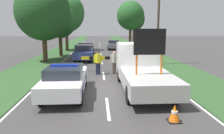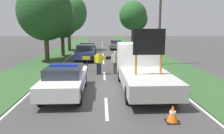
{
  "view_description": "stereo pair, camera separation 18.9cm",
  "coord_description": "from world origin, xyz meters",
  "px_view_note": "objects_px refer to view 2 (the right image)",
  "views": [
    {
      "loc": [
        -0.36,
        -11.07,
        3.14
      ],
      "look_at": [
        0.38,
        0.37,
        1.1
      ],
      "focal_mm": 35.0,
      "sensor_mm": 36.0,
      "label": 1
    },
    {
      "loc": [
        -0.18,
        -11.08,
        3.14
      ],
      "look_at": [
        0.38,
        0.37,
        1.1
      ],
      "focal_mm": 35.0,
      "sensor_mm": 36.0,
      "label": 2
    }
  ],
  "objects_px": {
    "traffic_cone_near_police": "(78,71)",
    "queued_car_suv_grey": "(116,45)",
    "work_truck": "(141,67)",
    "pedestrian_civilian": "(115,61)",
    "police_officer": "(99,61)",
    "police_car": "(65,79)",
    "roadside_tree_mid_left": "(133,16)",
    "roadside_tree_mid_right": "(137,19)",
    "roadside_tree_near_right": "(62,21)",
    "queued_car_hatch_blue": "(85,52)",
    "queued_car_sedan_black": "(88,48)",
    "utility_pole": "(160,14)",
    "roadside_tree_near_left": "(68,13)",
    "traffic_cone_centre_front": "(173,114)",
    "roadside_tree_far_left": "(45,12)",
    "road_barrier": "(106,59)"
  },
  "relations": [
    {
      "from": "police_officer",
      "to": "roadside_tree_far_left",
      "type": "distance_m",
      "value": 8.83
    },
    {
      "from": "roadside_tree_far_left",
      "to": "roadside_tree_near_right",
      "type": "bearing_deg",
      "value": 76.74
    },
    {
      "from": "roadside_tree_mid_left",
      "to": "roadside_tree_near_left",
      "type": "bearing_deg",
      "value": -165.71
    },
    {
      "from": "police_car",
      "to": "pedestrian_civilian",
      "type": "distance_m",
      "value": 5.36
    },
    {
      "from": "roadside_tree_mid_left",
      "to": "roadside_tree_far_left",
      "type": "height_order",
      "value": "roadside_tree_far_left"
    },
    {
      "from": "traffic_cone_near_police",
      "to": "roadside_tree_mid_left",
      "type": "bearing_deg",
      "value": 71.57
    },
    {
      "from": "road_barrier",
      "to": "traffic_cone_centre_front",
      "type": "relative_size",
      "value": 5.58
    },
    {
      "from": "roadside_tree_mid_left",
      "to": "roadside_tree_far_left",
      "type": "relative_size",
      "value": 0.99
    },
    {
      "from": "roadside_tree_near_right",
      "to": "roadside_tree_mid_right",
      "type": "xyz_separation_m",
      "value": [
        11.02,
        17.13,
        0.94
      ]
    },
    {
      "from": "police_officer",
      "to": "traffic_cone_centre_front",
      "type": "relative_size",
      "value": 2.68
    },
    {
      "from": "pedestrian_civilian",
      "to": "roadside_tree_mid_right",
      "type": "height_order",
      "value": "roadside_tree_mid_right"
    },
    {
      "from": "police_car",
      "to": "traffic_cone_near_police",
      "type": "relative_size",
      "value": 8.45
    },
    {
      "from": "police_officer",
      "to": "traffic_cone_near_police",
      "type": "relative_size",
      "value": 2.8
    },
    {
      "from": "police_car",
      "to": "queued_car_sedan_black",
      "type": "distance_m",
      "value": 16.41
    },
    {
      "from": "traffic_cone_near_police",
      "to": "utility_pole",
      "type": "distance_m",
      "value": 8.63
    },
    {
      "from": "traffic_cone_centre_front",
      "to": "roadside_tree_mid_right",
      "type": "height_order",
      "value": "roadside_tree_mid_right"
    },
    {
      "from": "traffic_cone_centre_front",
      "to": "queued_car_hatch_blue",
      "type": "height_order",
      "value": "queued_car_hatch_blue"
    },
    {
      "from": "road_barrier",
      "to": "police_officer",
      "type": "xyz_separation_m",
      "value": [
        -0.5,
        -0.96,
        0.03
      ]
    },
    {
      "from": "traffic_cone_centre_front",
      "to": "roadside_tree_near_left",
      "type": "height_order",
      "value": "roadside_tree_near_left"
    },
    {
      "from": "roadside_tree_near_right",
      "to": "utility_pole",
      "type": "xyz_separation_m",
      "value": [
        9.26,
        -6.23,
        0.43
      ]
    },
    {
      "from": "roadside_tree_near_right",
      "to": "queued_car_hatch_blue",
      "type": "bearing_deg",
      "value": -50.03
    },
    {
      "from": "police_car",
      "to": "queued_car_hatch_blue",
      "type": "distance_m",
      "value": 11.23
    },
    {
      "from": "roadside_tree_near_left",
      "to": "pedestrian_civilian",
      "type": "bearing_deg",
      "value": -71.57
    },
    {
      "from": "queued_car_hatch_blue",
      "to": "roadside_tree_mid_right",
      "type": "bearing_deg",
      "value": -112.05
    },
    {
      "from": "roadside_tree_near_right",
      "to": "queued_car_sedan_black",
      "type": "bearing_deg",
      "value": 35.52
    },
    {
      "from": "traffic_cone_near_police",
      "to": "roadside_tree_mid_right",
      "type": "distance_m",
      "value": 28.92
    },
    {
      "from": "roadside_tree_mid_right",
      "to": "roadside_tree_far_left",
      "type": "height_order",
      "value": "roadside_tree_far_left"
    },
    {
      "from": "queued_car_sedan_black",
      "to": "queued_car_suv_grey",
      "type": "xyz_separation_m",
      "value": [
        3.79,
        6.14,
        -0.02
      ]
    },
    {
      "from": "pedestrian_civilian",
      "to": "queued_car_sedan_black",
      "type": "distance_m",
      "value": 12.07
    },
    {
      "from": "police_officer",
      "to": "roadside_tree_near_right",
      "type": "bearing_deg",
      "value": -62.59
    },
    {
      "from": "traffic_cone_near_police",
      "to": "roadside_tree_near_right",
      "type": "xyz_separation_m",
      "value": [
        -2.75,
        10.21,
        3.6
      ]
    },
    {
      "from": "work_truck",
      "to": "roadside_tree_near_right",
      "type": "bearing_deg",
      "value": -65.67
    },
    {
      "from": "police_officer",
      "to": "roadside_tree_near_left",
      "type": "distance_m",
      "value": 17.7
    },
    {
      "from": "queued_car_suv_grey",
      "to": "pedestrian_civilian",
      "type": "bearing_deg",
      "value": 86.25
    },
    {
      "from": "roadside_tree_near_right",
      "to": "utility_pole",
      "type": "height_order",
      "value": "utility_pole"
    },
    {
      "from": "police_car",
      "to": "queued_car_suv_grey",
      "type": "height_order",
      "value": "police_car"
    },
    {
      "from": "work_truck",
      "to": "queued_car_sedan_black",
      "type": "bearing_deg",
      "value": -77.53
    },
    {
      "from": "pedestrian_civilian",
      "to": "queued_car_sedan_black",
      "type": "xyz_separation_m",
      "value": [
        -2.62,
        11.78,
        -0.2
      ]
    },
    {
      "from": "traffic_cone_near_police",
      "to": "road_barrier",
      "type": "bearing_deg",
      "value": 32.1
    },
    {
      "from": "work_truck",
      "to": "roadside_tree_mid_right",
      "type": "xyz_separation_m",
      "value": [
        4.58,
        30.47,
        3.73
      ]
    },
    {
      "from": "queued_car_sedan_black",
      "to": "roadside_tree_far_left",
      "type": "bearing_deg",
      "value": 57.71
    },
    {
      "from": "roadside_tree_mid_left",
      "to": "roadside_tree_mid_right",
      "type": "distance_m",
      "value": 8.31
    },
    {
      "from": "pedestrian_civilian",
      "to": "traffic_cone_centre_front",
      "type": "height_order",
      "value": "pedestrian_civilian"
    },
    {
      "from": "traffic_cone_near_police",
      "to": "queued_car_hatch_blue",
      "type": "distance_m",
      "value": 6.94
    },
    {
      "from": "police_car",
      "to": "roadside_tree_far_left",
      "type": "bearing_deg",
      "value": 107.05
    },
    {
      "from": "roadside_tree_near_right",
      "to": "road_barrier",
      "type": "bearing_deg",
      "value": -62.72
    },
    {
      "from": "traffic_cone_centre_front",
      "to": "roadside_tree_near_left",
      "type": "xyz_separation_m",
      "value": [
        -6.95,
        24.52,
        4.93
      ]
    },
    {
      "from": "road_barrier",
      "to": "police_car",
      "type": "bearing_deg",
      "value": -116.47
    },
    {
      "from": "traffic_cone_near_police",
      "to": "queued_car_suv_grey",
      "type": "height_order",
      "value": "queued_car_suv_grey"
    },
    {
      "from": "work_truck",
      "to": "pedestrian_civilian",
      "type": "distance_m",
      "value": 3.66
    }
  ]
}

